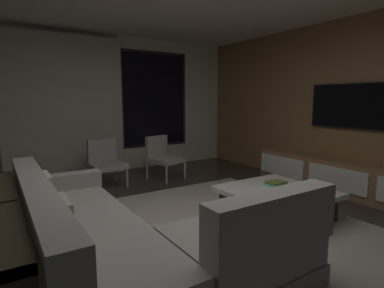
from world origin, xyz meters
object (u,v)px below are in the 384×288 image
at_px(coffee_table, 276,203).
at_px(book_stack_on_coffee_table, 276,184).
at_px(sectional_couch, 124,242).
at_px(accent_chair_by_curtain, 105,160).
at_px(mounted_tv, 347,106).
at_px(media_console, 348,179).
at_px(accent_chair_near_window, 163,155).

relative_size(coffee_table, book_stack_on_coffee_table, 4.60).
height_order(sectional_couch, coffee_table, sectional_couch).
bearing_deg(accent_chair_by_curtain, coffee_table, -62.76).
relative_size(accent_chair_by_curtain, mounted_tv, 0.65).
bearing_deg(media_console, book_stack_on_coffee_table, 176.63).
relative_size(coffee_table, accent_chair_near_window, 1.49).
xyz_separation_m(sectional_couch, media_console, (3.60, 0.21, -0.04)).
bearing_deg(sectional_couch, accent_chair_near_window, 56.88).
height_order(book_stack_on_coffee_table, mounted_tv, mounted_tv).
xyz_separation_m(book_stack_on_coffee_table, mounted_tv, (1.66, 0.11, 0.96)).
bearing_deg(mounted_tv, sectional_couch, -173.82).
bearing_deg(mounted_tv, accent_chair_near_window, 132.16).
xyz_separation_m(accent_chair_near_window, accent_chair_by_curtain, (-1.04, 0.08, 0.00)).
height_order(coffee_table, media_console, media_console).
height_order(accent_chair_by_curtain, mounted_tv, mounted_tv).
bearing_deg(media_console, coffee_table, -179.02).
distance_m(coffee_table, book_stack_on_coffee_table, 0.25).
xyz_separation_m(accent_chair_by_curtain, media_console, (2.90, -2.54, -0.18)).
bearing_deg(mounted_tv, coffee_table, -172.73).
bearing_deg(mounted_tv, accent_chair_by_curtain, 142.83).
relative_size(sectional_couch, mounted_tv, 2.09).
bearing_deg(sectional_couch, book_stack_on_coffee_table, 8.00).
distance_m(coffee_table, accent_chair_near_window, 2.51).
height_order(book_stack_on_coffee_table, accent_chair_by_curtain, accent_chair_by_curtain).
distance_m(coffee_table, accent_chair_by_curtain, 2.89).
height_order(coffee_table, mounted_tv, mounted_tv).
height_order(sectional_couch, accent_chair_by_curtain, sectional_couch).
distance_m(accent_chair_near_window, media_console, 3.09).
xyz_separation_m(coffee_table, mounted_tv, (1.76, 0.22, 1.16)).
xyz_separation_m(coffee_table, book_stack_on_coffee_table, (0.10, 0.11, 0.20)).
relative_size(accent_chair_by_curtain, media_console, 0.25).
xyz_separation_m(sectional_couch, accent_chair_near_window, (1.74, 2.67, 0.14)).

